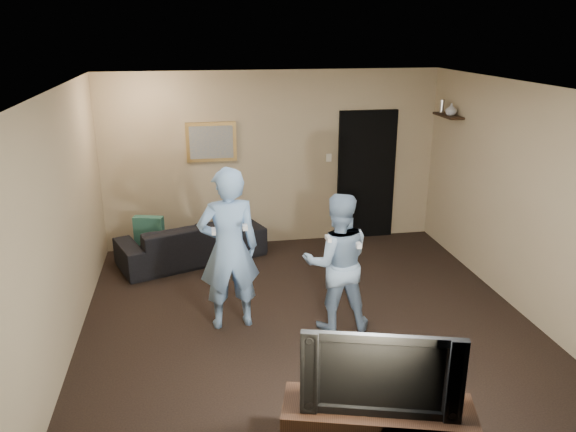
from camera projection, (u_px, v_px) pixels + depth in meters
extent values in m
plane|color=black|center=(306.00, 318.00, 6.43)|extent=(5.00, 5.00, 0.00)
cube|color=silver|center=(309.00, 87.00, 5.60)|extent=(5.00, 5.00, 0.04)
cube|color=tan|center=(273.00, 160.00, 8.35)|extent=(5.00, 0.04, 2.60)
cube|color=tan|center=(386.00, 327.00, 3.68)|extent=(5.00, 0.04, 2.60)
cube|color=tan|center=(63.00, 224.00, 5.60)|extent=(0.04, 5.00, 2.60)
cube|color=tan|center=(521.00, 199.00, 6.42)|extent=(0.04, 5.00, 2.60)
imported|color=black|center=(192.00, 240.00, 7.96)|extent=(2.18, 1.45, 0.59)
cube|color=#184A3E|center=(149.00, 231.00, 7.81)|extent=(0.43, 0.23, 0.41)
cube|color=olive|center=(211.00, 142.00, 8.08)|extent=(0.72, 0.05, 0.57)
cube|color=slate|center=(211.00, 142.00, 8.05)|extent=(0.62, 0.01, 0.47)
cube|color=black|center=(366.00, 175.00, 8.65)|extent=(0.90, 0.06, 2.00)
cube|color=silver|center=(329.00, 158.00, 8.46)|extent=(0.08, 0.02, 0.12)
cube|color=black|center=(448.00, 116.00, 7.87)|extent=(0.20, 0.60, 0.03)
imported|color=#B9BABE|center=(451.00, 109.00, 7.77)|extent=(0.20, 0.20, 0.16)
cylinder|color=silver|center=(442.00, 106.00, 8.04)|extent=(0.06, 0.06, 0.18)
imported|color=black|center=(381.00, 367.00, 4.05)|extent=(1.14, 0.46, 0.66)
imported|color=#7FA9DC|center=(229.00, 249.00, 6.02)|extent=(0.70, 0.49, 1.82)
cube|color=white|center=(214.00, 231.00, 5.70)|extent=(0.04, 0.14, 0.04)
cube|color=white|center=(245.00, 227.00, 5.74)|extent=(0.05, 0.09, 0.05)
imported|color=#829EBD|center=(337.00, 262.00, 6.02)|extent=(0.80, 0.65, 1.54)
cube|color=white|center=(328.00, 239.00, 5.67)|extent=(0.04, 0.14, 0.04)
cube|color=white|center=(358.00, 245.00, 5.75)|extent=(0.05, 0.09, 0.05)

